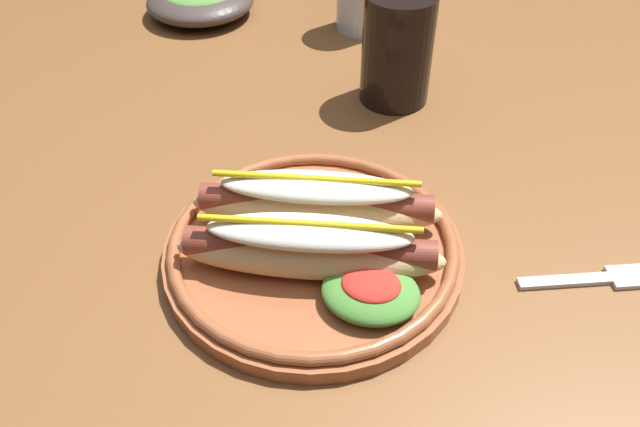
# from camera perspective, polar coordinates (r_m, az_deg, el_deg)

# --- Properties ---
(dining_table) EXTENTS (1.38, 1.07, 0.74)m
(dining_table) POSITION_cam_1_polar(r_m,az_deg,el_deg) (0.78, 6.70, 0.56)
(dining_table) COLOR brown
(dining_table) RESTS_ON ground_plane
(hot_dog_plate) EXTENTS (0.28, 0.28, 0.08)m
(hot_dog_plate) POSITION_cam_1_polar(r_m,az_deg,el_deg) (0.58, -0.39, -2.46)
(hot_dog_plate) COLOR #9E5633
(hot_dog_plate) RESTS_ON dining_table
(fork) EXTENTS (0.12, 0.05, 0.00)m
(fork) POSITION_cam_1_polar(r_m,az_deg,el_deg) (0.63, 23.50, -5.44)
(fork) COLOR silver
(fork) RESTS_ON dining_table
(soda_cup) EXTENTS (0.09, 0.09, 0.14)m
(soda_cup) POSITION_cam_1_polar(r_m,az_deg,el_deg) (0.79, 6.97, 14.50)
(soda_cup) COLOR black
(soda_cup) RESTS_ON dining_table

